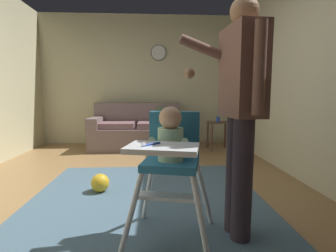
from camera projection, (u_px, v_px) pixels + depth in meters
ground at (126, 203)px, 2.53m from camera, size 5.62×7.48×0.10m
wall_far at (140, 80)px, 5.31m from camera, size 4.82×0.06×2.64m
wall_right at (315, 67)px, 2.77m from camera, size 0.06×6.48×2.64m
area_rug at (146, 210)px, 2.24m from camera, size 2.27×2.76×0.01m
couch at (137, 131)px, 4.91m from camera, size 1.71×0.86×0.86m
high_chair at (171, 150)px, 1.72m from camera, size 0.72×0.82×0.95m
adult_standing at (240, 106)px, 1.75m from camera, size 0.54×0.50×1.66m
toy_ball at (100, 183)px, 2.68m from camera, size 0.19×0.19×0.19m
side_table at (219, 129)px, 4.72m from camera, size 0.40×0.40×0.52m
sippy_cup at (218, 119)px, 4.70m from camera, size 0.07×0.07×0.10m
wall_clock at (159, 53)px, 5.22m from camera, size 0.32×0.04×0.32m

